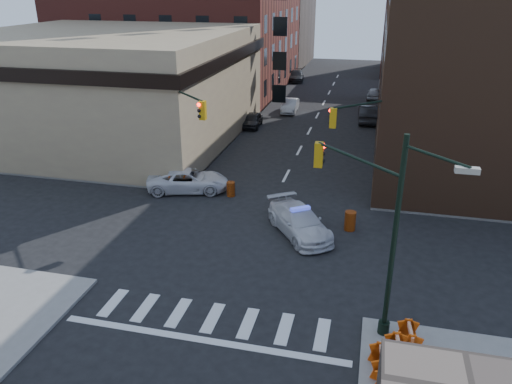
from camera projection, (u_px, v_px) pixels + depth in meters
The scene contains 28 objects.
ground at pixel (252, 241), 26.58m from camera, with size 140.00×140.00×0.00m, color black.
sidewalk_nw at pixel (134, 95), 60.86m from camera, with size 34.00×54.50×0.15m, color gray.
bank_building at pixel (108, 85), 43.28m from camera, with size 22.00×22.00×9.00m, color #9C8B66.
commercial_row_ne at pixel (470, 57), 41.22m from camera, with size 14.00×34.00×14.00m, color #4C2F1E.
filler_nw at pixel (249, 13), 82.48m from camera, with size 20.00×18.00×16.00m, color brown.
filler_ne at pixel (440, 32), 73.20m from camera, with size 16.00×16.00×12.00m, color maroon.
signal_pole_se at pixel (374, 219), 18.54m from camera, with size 5.40×5.27×8.00m.
signal_pole_nw at pixel (182, 129), 30.94m from camera, with size 3.58×3.67×8.00m.
signal_pole_ne at pixel (374, 142), 28.43m from camera, with size 3.67×3.58×8.00m.
tree_ne_near at pixel (396, 89), 46.90m from camera, with size 3.00×3.00×4.85m.
tree_ne_far at pixel (395, 75), 54.07m from camera, with size 3.00×3.00×4.85m.
police_car at pixel (299, 222), 27.06m from camera, with size 2.08×5.12×1.49m, color silver.
pickup at pixel (188, 180), 32.74m from camera, with size 2.43×5.27×1.46m, color silver.
parked_car_wnear at pixel (252, 120), 47.38m from camera, with size 1.56×3.89×1.32m, color black.
parked_car_wfar at pixel (290, 106), 52.71m from camera, with size 1.47×4.23×1.39m, color #9C9FA4.
parked_car_wdeep at pixel (296, 76), 69.39m from camera, with size 2.00×4.92×1.43m, color black.
parked_car_enear at pixel (368, 113), 49.04m from camera, with size 1.75×5.02×1.65m, color black.
parked_car_efar at pixel (374, 93), 58.79m from camera, with size 1.56×3.87×1.32m, color #9C9FA5.
pedestrian_a at pixel (134, 166), 34.60m from camera, with size 0.62×0.40×1.69m, color black.
pedestrian_b at pixel (148, 156), 35.99m from camera, with size 0.98×0.76×2.01m, color black.
pedestrian_c at pixel (126, 168), 33.75m from camera, with size 1.15×0.48×1.97m, color #222A33.
barrel_road at pixel (350, 221), 27.60m from camera, with size 0.61×0.61×1.09m, color red.
barrel_bank at pixel (231, 189), 32.02m from camera, with size 0.54×0.54×0.96m, color #C06309.
barricade_se_a at pixel (398, 354), 17.60m from camera, with size 1.30×0.65×0.97m, color red, non-canonical shape.
barricade_se_b at pixel (409, 338), 18.41m from camera, with size 1.22×0.61×0.91m, color red, non-canonical shape.
barricade_se_c at pixel (381, 362), 17.29m from camera, with size 1.16×0.58×0.87m, color #E95D0A, non-canonical shape.
barricade_nw_a at pixel (178, 181), 32.84m from camera, with size 1.30×0.65×0.98m, color #D9530A, non-canonical shape.
barricade_nw_b at pixel (123, 164), 36.04m from camera, with size 1.16×0.58×0.87m, color orange, non-canonical shape.
Camera 1 is at (5.68, -22.78, 12.73)m, focal length 35.00 mm.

